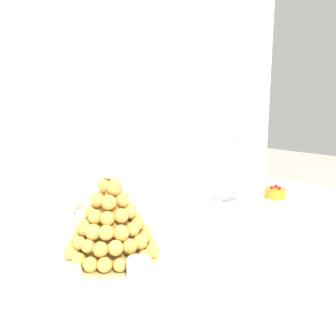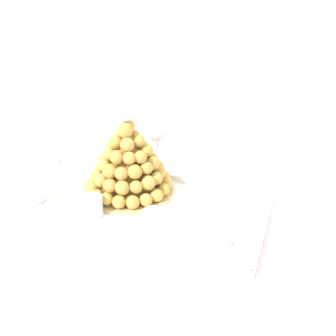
% 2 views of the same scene
% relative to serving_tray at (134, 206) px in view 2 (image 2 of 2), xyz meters
% --- Properties ---
extents(buffet_table, '(1.73, 0.96, 0.78)m').
position_rel_serving_tray_xyz_m(buffet_table, '(0.20, 0.04, -0.09)').
color(buffet_table, brown).
rests_on(buffet_table, ground_plane).
extents(serving_tray, '(0.67, 0.34, 0.02)m').
position_rel_serving_tray_xyz_m(serving_tray, '(0.00, 0.00, 0.00)').
color(serving_tray, white).
rests_on(serving_tray, buffet_table).
extents(croquembouche, '(0.24, 0.24, 0.24)m').
position_rel_serving_tray_xyz_m(croquembouche, '(-0.04, 0.06, 0.09)').
color(croquembouche, tan).
rests_on(croquembouche, serving_tray).
extents(dessert_cup_left, '(0.05, 0.05, 0.06)m').
position_rel_serving_tray_xyz_m(dessert_cup_left, '(-0.25, -0.07, 0.03)').
color(dessert_cup_left, silver).
rests_on(dessert_cup_left, serving_tray).
extents(dessert_cup_mid_left, '(0.06, 0.06, 0.05)m').
position_rel_serving_tray_xyz_m(dessert_cup_mid_left, '(-0.08, -0.08, 0.03)').
color(dessert_cup_mid_left, silver).
rests_on(dessert_cup_mid_left, serving_tray).
extents(dessert_cup_centre, '(0.06, 0.06, 0.05)m').
position_rel_serving_tray_xyz_m(dessert_cup_centre, '(0.09, -0.08, 0.02)').
color(dessert_cup_centre, silver).
rests_on(dessert_cup_centre, serving_tray).
extents(dessert_cup_mid_right, '(0.06, 0.06, 0.06)m').
position_rel_serving_tray_xyz_m(dessert_cup_mid_right, '(0.24, -0.07, 0.03)').
color(dessert_cup_mid_right, silver).
rests_on(dessert_cup_mid_right, serving_tray).
extents(creme_brulee_ramekin, '(0.10, 0.10, 0.02)m').
position_rel_serving_tray_xyz_m(creme_brulee_ramekin, '(-0.20, 0.06, 0.02)').
color(creme_brulee_ramekin, white).
rests_on(creme_brulee_ramekin, serving_tray).
extents(wine_glass, '(0.08, 0.08, 0.17)m').
position_rel_serving_tray_xyz_m(wine_glass, '(-0.03, 0.24, 0.12)').
color(wine_glass, silver).
rests_on(wine_glass, buffet_table).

